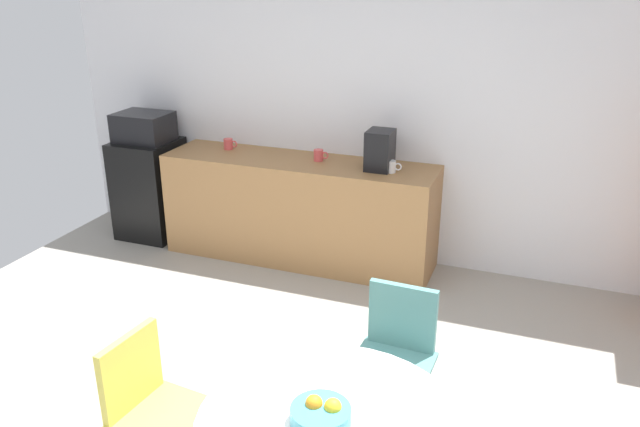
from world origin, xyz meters
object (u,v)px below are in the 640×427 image
(chair_yellow, at_px, (148,397))
(mini_fridge, at_px, (150,188))
(mug_green, at_px, (319,155))
(coffee_maker, at_px, (380,150))
(mug_white, at_px, (391,167))
(fruit_bowl, at_px, (321,414))
(chair_teal, at_px, (397,343))
(mug_red, at_px, (229,144))
(microwave, at_px, (144,127))

(chair_yellow, bearing_deg, mini_fridge, 124.74)
(mug_green, height_order, coffee_maker, coffee_maker)
(mug_white, bearing_deg, fruit_bowl, -80.82)
(fruit_bowl, height_order, mug_white, mug_white)
(chair_teal, distance_m, mug_red, 2.83)
(mini_fridge, relative_size, chair_yellow, 1.11)
(microwave, height_order, coffee_maker, coffee_maker)
(chair_yellow, bearing_deg, mug_red, 110.61)
(microwave, xyz_separation_m, mug_green, (1.69, 0.05, -0.11))
(mini_fridge, xyz_separation_m, chair_teal, (2.85, -1.82, 0.06))
(mug_green, bearing_deg, chair_yellow, -86.46)
(microwave, relative_size, fruit_bowl, 1.97)
(chair_yellow, distance_m, mug_white, 2.71)
(mini_fridge, bearing_deg, chair_teal, -32.54)
(fruit_bowl, bearing_deg, mug_white, 99.18)
(chair_teal, bearing_deg, microwave, 147.46)
(fruit_bowl, relative_size, mug_green, 1.89)
(microwave, relative_size, mug_green, 3.72)
(chair_yellow, relative_size, mug_green, 6.43)
(chair_yellow, xyz_separation_m, coffee_maker, (0.37, 2.68, 0.54))
(microwave, bearing_deg, mug_white, -1.03)
(mug_white, relative_size, coffee_maker, 0.40)
(mini_fridge, distance_m, coffee_maker, 2.31)
(microwave, distance_m, chair_teal, 3.42)
(microwave, bearing_deg, coffee_maker, 0.00)
(mini_fridge, bearing_deg, fruit_bowl, -45.20)
(coffee_maker, bearing_deg, chair_teal, -71.08)
(microwave, relative_size, mug_white, 3.72)
(mug_white, relative_size, mug_red, 1.00)
(chair_yellow, height_order, fruit_bowl, fruit_bowl)
(chair_teal, distance_m, mug_white, 1.90)
(chair_yellow, xyz_separation_m, fruit_bowl, (0.92, -0.12, 0.26))
(chair_teal, relative_size, mug_red, 6.43)
(chair_yellow, distance_m, mug_red, 3.00)
(mug_white, height_order, coffee_maker, coffee_maker)
(mini_fridge, xyz_separation_m, microwave, (0.00, 0.00, 0.59))
(mini_fridge, bearing_deg, microwave, 0.00)
(mug_green, bearing_deg, mini_fridge, -178.24)
(fruit_bowl, bearing_deg, mug_red, 124.17)
(microwave, bearing_deg, mug_green, 1.76)
(mug_green, relative_size, coffee_maker, 0.40)
(chair_yellow, distance_m, coffee_maker, 2.76)
(microwave, xyz_separation_m, mug_white, (2.34, -0.04, -0.11))
(mini_fridge, distance_m, microwave, 0.59)
(fruit_bowl, xyz_separation_m, mug_white, (-0.45, 2.76, 0.17))
(mini_fridge, distance_m, chair_teal, 3.38)
(coffee_maker, bearing_deg, chair_yellow, -97.84)
(fruit_bowl, relative_size, mug_white, 1.89)
(microwave, height_order, mug_white, microwave)
(chair_yellow, height_order, mug_red, mug_red)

